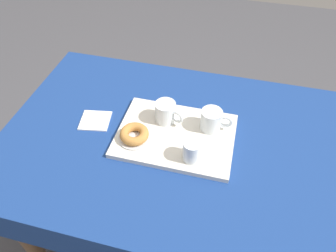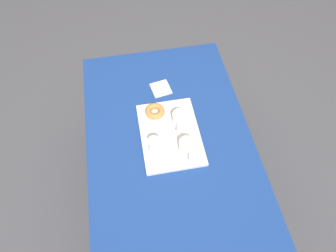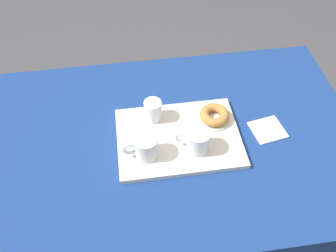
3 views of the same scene
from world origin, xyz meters
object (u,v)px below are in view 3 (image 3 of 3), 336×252
(tea_mug_left, at_px, (198,141))
(dining_table, at_px, (162,153))
(serving_tray, at_px, (179,138))
(tea_mug_right, at_px, (146,147))
(paper_napkin, at_px, (268,130))
(donut_plate_left, at_px, (214,119))
(water_glass_near, at_px, (153,111))
(sugar_donut_left, at_px, (214,115))

(tea_mug_left, bearing_deg, dining_table, -31.95)
(serving_tray, height_order, tea_mug_right, tea_mug_right)
(serving_tray, relative_size, paper_napkin, 3.80)
(dining_table, height_order, donut_plate_left, donut_plate_left)
(water_glass_near, relative_size, sugar_donut_left, 0.76)
(dining_table, distance_m, paper_napkin, 0.40)
(tea_mug_right, xyz_separation_m, sugar_donut_left, (-0.27, -0.12, -0.02))
(dining_table, xyz_separation_m, serving_tray, (-0.06, 0.01, 0.10))
(tea_mug_right, height_order, sugar_donut_left, tea_mug_right)
(tea_mug_right, bearing_deg, donut_plate_left, -155.10)
(tea_mug_right, relative_size, paper_napkin, 1.04)
(tea_mug_left, bearing_deg, water_glass_near, -50.23)
(serving_tray, distance_m, paper_napkin, 0.33)
(tea_mug_right, bearing_deg, serving_tray, -152.68)
(paper_napkin, bearing_deg, dining_table, -1.96)
(tea_mug_left, distance_m, paper_napkin, 0.29)
(water_glass_near, relative_size, donut_plate_left, 0.67)
(dining_table, xyz_separation_m, water_glass_near, (0.02, -0.09, 0.15))
(sugar_donut_left, xyz_separation_m, paper_napkin, (-0.19, 0.06, -0.04))
(tea_mug_right, xyz_separation_m, paper_napkin, (-0.46, -0.06, -0.06))
(tea_mug_right, xyz_separation_m, water_glass_near, (-0.04, -0.16, -0.00))
(water_glass_near, distance_m, donut_plate_left, 0.23)
(tea_mug_left, distance_m, tea_mug_right, 0.18)
(dining_table, height_order, paper_napkin, paper_napkin)
(paper_napkin, bearing_deg, tea_mug_right, 7.31)
(water_glass_near, height_order, donut_plate_left, water_glass_near)
(donut_plate_left, height_order, sugar_donut_left, sugar_donut_left)
(water_glass_near, bearing_deg, tea_mug_right, 75.09)
(serving_tray, bearing_deg, sugar_donut_left, -157.26)
(dining_table, distance_m, donut_plate_left, 0.24)
(tea_mug_left, xyz_separation_m, sugar_donut_left, (-0.09, -0.12, -0.02))
(tea_mug_left, bearing_deg, tea_mug_right, 0.41)
(water_glass_near, distance_m, paper_napkin, 0.43)
(dining_table, relative_size, paper_napkin, 12.60)
(dining_table, relative_size, water_glass_near, 17.83)
(water_glass_near, bearing_deg, sugar_donut_left, 170.07)
(tea_mug_right, bearing_deg, water_glass_near, -104.91)
(donut_plate_left, height_order, paper_napkin, donut_plate_left)
(paper_napkin, bearing_deg, sugar_donut_left, -18.84)
(donut_plate_left, distance_m, paper_napkin, 0.20)
(serving_tray, xyz_separation_m, paper_napkin, (-0.33, 0.01, -0.01))
(tea_mug_left, bearing_deg, paper_napkin, -168.41)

